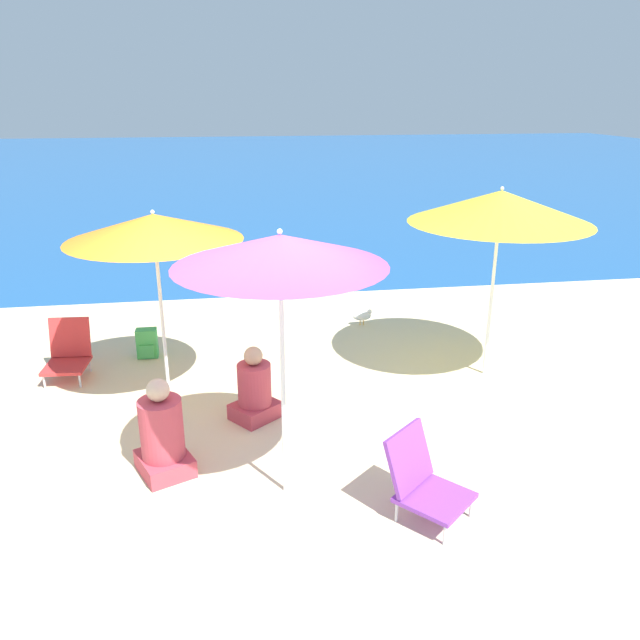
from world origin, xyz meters
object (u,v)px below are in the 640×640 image
object	(u,v)px
beach_umbrella_orange	(154,227)
seagull	(363,316)
beach_umbrella_yellow	(500,207)
beach_umbrella_purple	(280,251)
beach_chair_red	(68,352)
backpack_green	(147,343)
person_seated_far	(162,436)
person_seated_near	(255,391)
beach_chair_purple	(422,479)

from	to	relation	value
beach_umbrella_orange	seagull	size ratio (longest dim) A/B	7.42
beach_umbrella_orange	beach_umbrella_yellow	size ratio (longest dim) A/B	0.93
beach_umbrella_purple	beach_chair_red	xyz separation A→B (m)	(-2.21, 2.58, -1.71)
beach_chair_red	backpack_green	distance (m)	0.93
person_seated_far	person_seated_near	bearing A→B (deg)	21.44
beach_umbrella_orange	beach_umbrella_yellow	world-z (taller)	beach_umbrella_yellow
person_seated_far	seagull	size ratio (longest dim) A/B	3.24
backpack_green	beach_chair_purple	bearing A→B (deg)	-55.27
person_seated_near	backpack_green	world-z (taller)	person_seated_near
person_seated_far	beach_chair_purple	bearing A→B (deg)	-47.75
beach_chair_red	person_seated_far	world-z (taller)	person_seated_far
beach_umbrella_orange	person_seated_near	world-z (taller)	beach_umbrella_orange
beach_umbrella_orange	beach_chair_purple	world-z (taller)	beach_umbrella_orange
person_seated_near	seagull	world-z (taller)	person_seated_near
beach_chair_purple	person_seated_near	world-z (taller)	person_seated_near
beach_chair_purple	seagull	xyz separation A→B (m)	(0.46, 4.14, -0.17)
beach_chair_red	backpack_green	world-z (taller)	beach_chair_red
backpack_green	beach_chair_red	bearing A→B (deg)	-153.14
beach_umbrella_purple	beach_chair_purple	bearing A→B (deg)	-24.45
person_seated_near	person_seated_far	distance (m)	1.17
beach_chair_red	person_seated_near	distance (m)	2.44
person_seated_near	seagull	size ratio (longest dim) A/B	2.84
beach_umbrella_orange	seagull	world-z (taller)	beach_umbrella_orange
beach_umbrella_purple	seagull	xyz separation A→B (m)	(1.46, 3.69, -1.86)
beach_umbrella_purple	beach_chair_red	world-z (taller)	beach_umbrella_purple
backpack_green	seagull	size ratio (longest dim) A/B	1.34
beach_umbrella_purple	beach_chair_purple	distance (m)	2.02
beach_chair_purple	beach_umbrella_purple	bearing A→B (deg)	113.98
beach_chair_red	person_seated_near	size ratio (longest dim) A/B	0.85
beach_chair_red	seagull	bearing A→B (deg)	20.72
beach_umbrella_orange	person_seated_far	xyz separation A→B (m)	(0.07, -1.47, -1.48)
person_seated_near	seagull	distance (m)	2.94
beach_umbrella_orange	person_seated_near	distance (m)	1.88
beach_umbrella_purple	person_seated_near	size ratio (longest dim) A/B	2.83
beach_umbrella_yellow	beach_umbrella_orange	bearing A→B (deg)	-179.69
beach_umbrella_orange	beach_chair_red	bearing A→B (deg)	148.92
person_seated_far	backpack_green	size ratio (longest dim) A/B	2.42
beach_chair_purple	person_seated_far	world-z (taller)	person_seated_far
beach_umbrella_yellow	backpack_green	world-z (taller)	beach_umbrella_yellow
beach_umbrella_yellow	beach_chair_purple	bearing A→B (deg)	-122.56
seagull	person_seated_near	bearing A→B (deg)	-123.81
beach_chair_red	beach_umbrella_orange	bearing A→B (deg)	-27.13
person_seated_near	person_seated_far	xyz separation A→B (m)	(-0.82, -0.83, 0.05)
beach_chair_purple	seagull	bearing A→B (deg)	42.10
beach_umbrella_purple	seagull	distance (m)	4.38
beach_chair_purple	person_seated_near	distance (m)	2.07
beach_umbrella_yellow	person_seated_far	world-z (taller)	beach_umbrella_yellow
beach_umbrella_yellow	person_seated_near	xyz separation A→B (m)	(-2.68, -0.66, -1.63)
beach_umbrella_yellow	seagull	world-z (taller)	beach_umbrella_yellow
beach_umbrella_orange	person_seated_far	bearing A→B (deg)	-87.13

